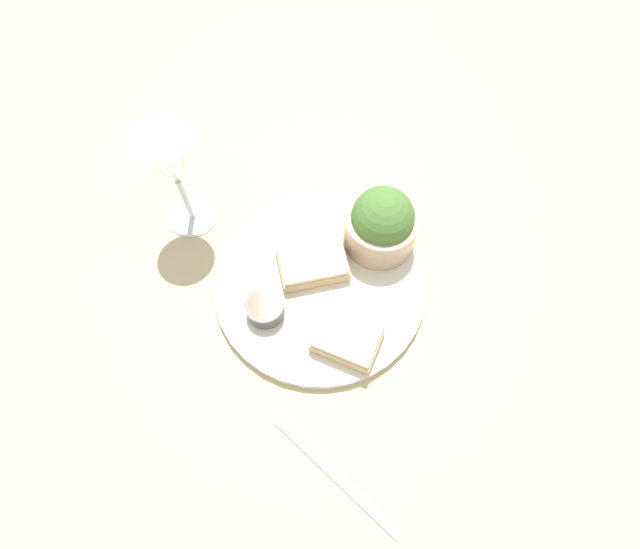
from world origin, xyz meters
TOP-DOWN VIEW (x-y plane):
  - ground_plane at (0.00, 0.00)m, footprint 4.00×4.00m
  - dinner_plate at (0.00, 0.00)m, footprint 0.29×0.29m
  - salad_bowl at (-0.06, -0.09)m, footprint 0.10×0.10m
  - sauce_ramekin at (0.05, 0.06)m, footprint 0.05×0.05m
  - cheese_toast_near at (0.02, -0.02)m, footprint 0.11×0.10m
  - cheese_toast_far at (-0.06, 0.07)m, footprint 0.08×0.07m
  - wine_glass at (0.21, -0.04)m, footprint 0.08×0.08m
  - fork at (-0.10, 0.22)m, footprint 0.18×0.08m

SIDE VIEW (x-z plane):
  - ground_plane at x=0.00m, z-range 0.00..0.00m
  - fork at x=-0.10m, z-range 0.00..0.01m
  - dinner_plate at x=0.00m, z-range 0.00..0.01m
  - cheese_toast_near at x=0.02m, z-range 0.01..0.04m
  - cheese_toast_far at x=-0.06m, z-range 0.01..0.04m
  - sauce_ramekin at x=0.05m, z-range 0.02..0.04m
  - salad_bowl at x=-0.06m, z-range 0.01..0.11m
  - wine_glass at x=0.21m, z-range 0.04..0.21m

